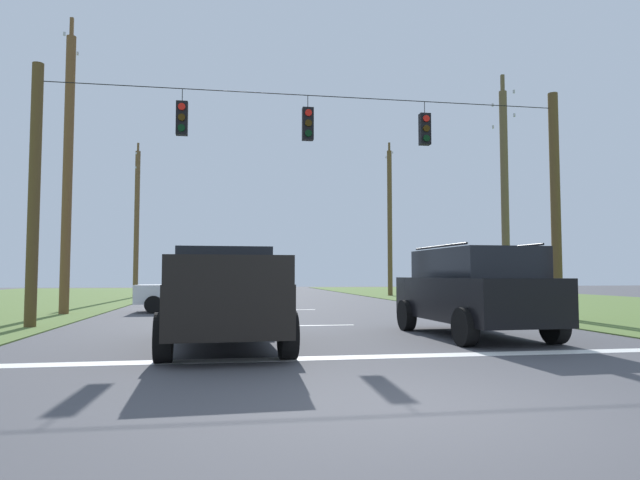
# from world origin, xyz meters

# --- Properties ---
(ground_plane) EXTENTS (120.00, 120.00, 0.00)m
(ground_plane) POSITION_xyz_m (0.00, 0.00, 0.00)
(ground_plane) COLOR #47474C
(stop_bar_stripe) EXTENTS (12.59, 0.45, 0.01)m
(stop_bar_stripe) POSITION_xyz_m (0.00, 3.84, 0.00)
(stop_bar_stripe) COLOR white
(stop_bar_stripe) RESTS_ON ground
(lane_dash_0) EXTENTS (2.50, 0.15, 0.01)m
(lane_dash_0) POSITION_xyz_m (0.00, 9.84, 0.00)
(lane_dash_0) COLOR white
(lane_dash_0) RESTS_ON ground
(lane_dash_1) EXTENTS (2.50, 0.15, 0.01)m
(lane_dash_1) POSITION_xyz_m (0.00, 16.79, 0.00)
(lane_dash_1) COLOR white
(lane_dash_1) RESTS_ON ground
(lane_dash_2) EXTENTS (2.50, 0.15, 0.01)m
(lane_dash_2) POSITION_xyz_m (0.00, 23.07, 0.00)
(lane_dash_2) COLOR white
(lane_dash_2) RESTS_ON ground
(overhead_signal_span) EXTENTS (15.46, 0.31, 7.11)m
(overhead_signal_span) POSITION_xyz_m (0.20, 10.34, 3.91)
(overhead_signal_span) COLOR brown
(overhead_signal_span) RESTS_ON ground
(pickup_truck) EXTENTS (2.43, 5.47, 1.95)m
(pickup_truck) POSITION_xyz_m (-2.32, 5.72, 0.97)
(pickup_truck) COLOR black
(pickup_truck) RESTS_ON ground
(suv_black) EXTENTS (2.35, 4.87, 2.05)m
(suv_black) POSITION_xyz_m (3.26, 6.51, 1.06)
(suv_black) COLOR black
(suv_black) RESTS_ON ground
(distant_car_crossing_white) EXTENTS (4.30, 2.02, 1.52)m
(distant_car_crossing_white) POSITION_xyz_m (-3.44, 16.42, 0.79)
(distant_car_crossing_white) COLOR silver
(distant_car_crossing_white) RESTS_ON ground
(utility_pole_mid_right) EXTENTS (0.30, 1.78, 9.21)m
(utility_pole_mid_right) POSITION_xyz_m (8.30, 14.45, 4.54)
(utility_pole_mid_right) COLOR brown
(utility_pole_mid_right) RESTS_ON ground
(utility_pole_far_right) EXTENTS (0.31, 1.61, 10.26)m
(utility_pole_far_right) POSITION_xyz_m (8.43, 30.31, 4.98)
(utility_pole_far_right) COLOR brown
(utility_pole_far_right) RESTS_ON ground
(utility_pole_mid_left) EXTENTS (0.33, 1.83, 10.69)m
(utility_pole_mid_left) POSITION_xyz_m (-7.89, 15.42, 5.13)
(utility_pole_mid_left) COLOR brown
(utility_pole_mid_left) RESTS_ON ground
(utility_pole_far_left) EXTENTS (0.30, 1.68, 9.58)m
(utility_pole_far_left) POSITION_xyz_m (-7.76, 30.20, 4.77)
(utility_pole_far_left) COLOR brown
(utility_pole_far_left) RESTS_ON ground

